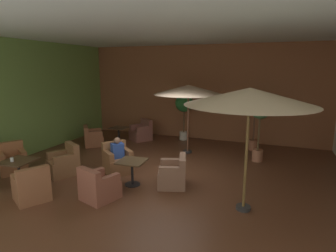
{
  "coord_description": "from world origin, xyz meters",
  "views": [
    {
      "loc": [
        2.99,
        -7.28,
        3.07
      ],
      "look_at": [
        0.0,
        0.45,
        1.33
      ],
      "focal_mm": 30.03,
      "sensor_mm": 36.0,
      "label": 1
    }
  ],
  "objects_px": {
    "armchair_mid_center_north": "(173,175)",
    "potted_tree_left_corner": "(255,107)",
    "patio_umbrella_tall_red": "(250,97)",
    "armchair_mid_center_south": "(99,187)",
    "armchair_front_left_west": "(32,187)",
    "cafe_table_front_right": "(119,131)",
    "potted_tree_mid_left": "(184,106)",
    "patron_blue_shirt": "(117,149)",
    "armchair_mid_center_east": "(117,161)",
    "potted_tree_mid_right": "(260,119)",
    "iced_drink_cup": "(12,160)",
    "armchair_front_left_north": "(64,163)",
    "armchair_front_left_east": "(12,161)",
    "armchair_front_right_north": "(141,133)",
    "armchair_front_right_east": "(93,138)",
    "cafe_table_front_left": "(18,165)",
    "cafe_table_mid_center": "(132,167)",
    "patio_umbrella_center_beige": "(188,90)"
  },
  "relations": [
    {
      "from": "potted_tree_left_corner",
      "to": "armchair_mid_center_north",
      "type": "bearing_deg",
      "value": -111.72
    },
    {
      "from": "armchair_mid_center_south",
      "to": "patio_umbrella_center_beige",
      "type": "distance_m",
      "value": 4.84
    },
    {
      "from": "patio_umbrella_tall_red",
      "to": "iced_drink_cup",
      "type": "height_order",
      "value": "patio_umbrella_tall_red"
    },
    {
      "from": "armchair_front_right_north",
      "to": "armchair_mid_center_north",
      "type": "relative_size",
      "value": 1.11
    },
    {
      "from": "patio_umbrella_center_beige",
      "to": "armchair_mid_center_south",
      "type": "bearing_deg",
      "value": -100.96
    },
    {
      "from": "armchair_front_left_west",
      "to": "cafe_table_front_right",
      "type": "xyz_separation_m",
      "value": [
        -0.73,
        5.13,
        0.18
      ]
    },
    {
      "from": "armchair_front_left_north",
      "to": "potted_tree_mid_right",
      "type": "height_order",
      "value": "potted_tree_mid_right"
    },
    {
      "from": "armchair_front_left_west",
      "to": "iced_drink_cup",
      "type": "bearing_deg",
      "value": 157.7
    },
    {
      "from": "potted_tree_left_corner",
      "to": "potted_tree_mid_right",
      "type": "bearing_deg",
      "value": -79.28
    },
    {
      "from": "armchair_front_left_north",
      "to": "armchair_mid_center_south",
      "type": "distance_m",
      "value": 2.12
    },
    {
      "from": "armchair_front_right_north",
      "to": "armchair_mid_center_east",
      "type": "bearing_deg",
      "value": -74.28
    },
    {
      "from": "patio_umbrella_tall_red",
      "to": "armchair_mid_center_south",
      "type": "bearing_deg",
      "value": -167.15
    },
    {
      "from": "armchair_mid_center_north",
      "to": "patio_umbrella_center_beige",
      "type": "distance_m",
      "value": 3.6
    },
    {
      "from": "patron_blue_shirt",
      "to": "iced_drink_cup",
      "type": "relative_size",
      "value": 5.62
    },
    {
      "from": "potted_tree_mid_left",
      "to": "iced_drink_cup",
      "type": "xyz_separation_m",
      "value": [
        -2.65,
        -6.25,
        -0.72
      ]
    },
    {
      "from": "armchair_front_left_east",
      "to": "cafe_table_front_right",
      "type": "relative_size",
      "value": 1.52
    },
    {
      "from": "armchair_front_right_north",
      "to": "armchair_front_left_west",
      "type": "bearing_deg",
      "value": -88.76
    },
    {
      "from": "armchair_front_left_east",
      "to": "armchair_front_left_west",
      "type": "relative_size",
      "value": 1.04
    },
    {
      "from": "armchair_mid_center_north",
      "to": "potted_tree_mid_right",
      "type": "distance_m",
      "value": 3.65
    },
    {
      "from": "armchair_front_left_north",
      "to": "armchair_front_left_east",
      "type": "bearing_deg",
      "value": -166.26
    },
    {
      "from": "armchair_front_right_east",
      "to": "patio_umbrella_tall_red",
      "type": "height_order",
      "value": "patio_umbrella_tall_red"
    },
    {
      "from": "armchair_front_left_west",
      "to": "potted_tree_mid_right",
      "type": "height_order",
      "value": "potted_tree_mid_right"
    },
    {
      "from": "armchair_mid_center_east",
      "to": "potted_tree_mid_right",
      "type": "relative_size",
      "value": 0.51
    },
    {
      "from": "armchair_front_right_north",
      "to": "armchair_mid_center_south",
      "type": "bearing_deg",
      "value": -73.82
    },
    {
      "from": "patio_umbrella_tall_red",
      "to": "potted_tree_left_corner",
      "type": "relative_size",
      "value": 1.23
    },
    {
      "from": "armchair_front_right_north",
      "to": "potted_tree_mid_left",
      "type": "distance_m",
      "value": 2.14
    },
    {
      "from": "armchair_mid_center_east",
      "to": "armchair_front_right_east",
      "type": "bearing_deg",
      "value": 138.6
    },
    {
      "from": "armchair_front_right_east",
      "to": "cafe_table_mid_center",
      "type": "bearing_deg",
      "value": -40.55
    },
    {
      "from": "potted_tree_mid_right",
      "to": "armchair_front_right_east",
      "type": "bearing_deg",
      "value": -176.25
    },
    {
      "from": "armchair_mid_center_north",
      "to": "potted_tree_left_corner",
      "type": "relative_size",
      "value": 0.44
    },
    {
      "from": "patio_umbrella_center_beige",
      "to": "potted_tree_mid_left",
      "type": "xyz_separation_m",
      "value": [
        -0.72,
        1.75,
        -0.84
      ]
    },
    {
      "from": "armchair_mid_center_east",
      "to": "armchair_mid_center_north",
      "type": "bearing_deg",
      "value": -10.0
    },
    {
      "from": "cafe_table_front_left",
      "to": "armchair_mid_center_east",
      "type": "relative_size",
      "value": 0.81
    },
    {
      "from": "armchair_mid_center_south",
      "to": "patron_blue_shirt",
      "type": "height_order",
      "value": "patron_blue_shirt"
    },
    {
      "from": "armchair_mid_center_south",
      "to": "iced_drink_cup",
      "type": "bearing_deg",
      "value": -176.51
    },
    {
      "from": "potted_tree_mid_left",
      "to": "patron_blue_shirt",
      "type": "relative_size",
      "value": 3.18
    },
    {
      "from": "armchair_front_right_east",
      "to": "potted_tree_mid_right",
      "type": "height_order",
      "value": "potted_tree_mid_right"
    },
    {
      "from": "armchair_front_left_north",
      "to": "armchair_front_left_west",
      "type": "height_order",
      "value": "armchair_front_left_north"
    },
    {
      "from": "armchair_front_left_north",
      "to": "armchair_front_left_west",
      "type": "bearing_deg",
      "value": -74.6
    },
    {
      "from": "armchair_front_left_east",
      "to": "armchair_mid_center_north",
      "type": "distance_m",
      "value": 4.9
    },
    {
      "from": "cafe_table_front_right",
      "to": "cafe_table_mid_center",
      "type": "bearing_deg",
      "value": -54.39
    },
    {
      "from": "cafe_table_front_right",
      "to": "cafe_table_front_left",
      "type": "bearing_deg",
      "value": -93.78
    },
    {
      "from": "armchair_front_right_east",
      "to": "armchair_mid_center_north",
      "type": "distance_m",
      "value": 4.98
    },
    {
      "from": "armchair_front_left_north",
      "to": "armchair_front_right_east",
      "type": "xyz_separation_m",
      "value": [
        -1.08,
        2.86,
        -0.03
      ]
    },
    {
      "from": "iced_drink_cup",
      "to": "armchair_front_left_west",
      "type": "bearing_deg",
      "value": -22.3
    },
    {
      "from": "armchair_mid_center_south",
      "to": "patron_blue_shirt",
      "type": "bearing_deg",
      "value": 106.4
    },
    {
      "from": "armchair_mid_center_north",
      "to": "potted_tree_left_corner",
      "type": "bearing_deg",
      "value": 68.28
    },
    {
      "from": "cafe_table_front_left",
      "to": "cafe_table_mid_center",
      "type": "distance_m",
      "value": 3.0
    },
    {
      "from": "armchair_front_right_east",
      "to": "cafe_table_mid_center",
      "type": "relative_size",
      "value": 1.37
    },
    {
      "from": "cafe_table_mid_center",
      "to": "potted_tree_left_corner",
      "type": "distance_m",
      "value": 5.41
    }
  ]
}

